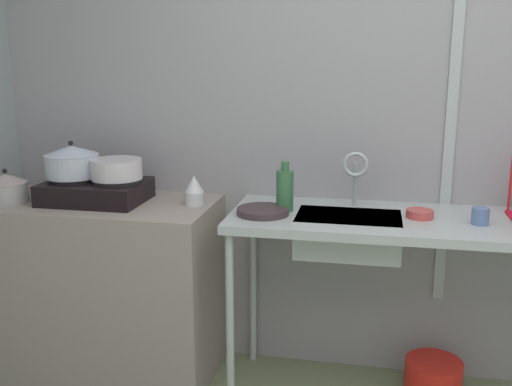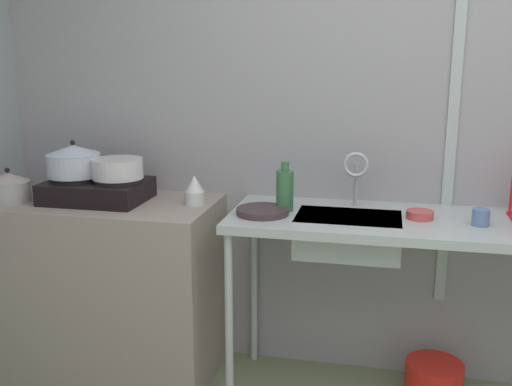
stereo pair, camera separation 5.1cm
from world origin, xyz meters
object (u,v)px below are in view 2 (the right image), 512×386
bucket_on_floor (433,382)px  faucet (356,170)px  sink_basin (348,235)px  stove (97,190)px  cup_by_rack (481,217)px  frying_pan (263,211)px  pot_on_left_burner (74,161)px  percolator (195,190)px  small_bowl_on_drainboard (421,215)px  pot_on_right_burner (118,169)px  pot_beside_stove (9,187)px  bottle_by_sink (285,190)px

bucket_on_floor → faucet: bearing=169.6°
bucket_on_floor → sink_basin: bearing=-170.8°
stove → cup_by_rack: stove is taller
frying_pan → cup_by_rack: size_ratio=3.25×
pot_on_left_burner → percolator: (0.61, 0.04, -0.13)m
stove → pot_on_left_burner: pot_on_left_burner is taller
percolator → cup_by_rack: (1.29, -0.08, -0.03)m
cup_by_rack → stove: bearing=178.5°
sink_basin → frying_pan: size_ratio=1.96×
small_bowl_on_drainboard → percolator: bearing=178.4°
pot_on_right_burner → faucet: faucet is taller
bucket_on_floor → percolator: bearing=-179.2°
faucet → frying_pan: bearing=-153.5°
pot_beside_stove → bucket_on_floor: 2.25m
cup_by_rack → bottle_by_sink: (-0.85, 0.06, 0.06)m
pot_on_right_burner → sink_basin: (1.11, -0.02, -0.25)m
stove → pot_on_left_burner: bearing=180.0°
cup_by_rack → pot_on_right_burner: bearing=178.4°
pot_beside_stove → small_bowl_on_drainboard: size_ratio=1.73×
pot_beside_stove → small_bowl_on_drainboard: bearing=3.4°
small_bowl_on_drainboard → bucket_on_floor: 0.83m
faucet → bottle_by_sink: (-0.31, -0.12, -0.08)m
bottle_by_sink → bucket_on_floor: bottle_by_sink is taller
faucet → cup_by_rack: faucet is taller
pot_on_right_burner → pot_beside_stove: bearing=-168.5°
pot_on_right_burner → cup_by_rack: pot_on_right_burner is taller
faucet → pot_on_right_burner: bearing=-173.6°
frying_pan → bucket_on_floor: frying_pan is taller
pot_on_left_burner → sink_basin: size_ratio=0.56×
percolator → small_bowl_on_drainboard: 1.05m
stove → pot_on_left_burner: 0.18m
small_bowl_on_drainboard → sink_basin: bearing=-175.5°
percolator → pot_on_right_burner: bearing=-174.3°
sink_basin → faucet: size_ratio=1.73×
stove → pot_on_right_burner: pot_on_right_burner is taller
pot_on_left_burner → pot_beside_stove: size_ratio=1.27×
pot_beside_stove → cup_by_rack: pot_beside_stove is taller
frying_pan → pot_on_left_burner: bearing=175.7°
pot_on_left_burner → bottle_by_sink: 1.05m
percolator → bottle_by_sink: bearing=-3.5°
stove → percolator: (0.49, 0.04, 0.01)m
faucet → small_bowl_on_drainboard: bearing=-21.9°
pot_beside_stove → bucket_on_floor: (2.06, 0.16, -0.88)m
stove → sink_basin: stove is taller
pot_on_left_burner → pot_on_right_burner: 0.23m
small_bowl_on_drainboard → stove: bearing=-179.7°
pot_beside_stove → cup_by_rack: bearing=1.6°
sink_basin → pot_on_left_burner: bearing=179.3°
pot_beside_stove → bucket_on_floor: pot_beside_stove is taller
faucet → cup_by_rack: bearing=-17.9°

